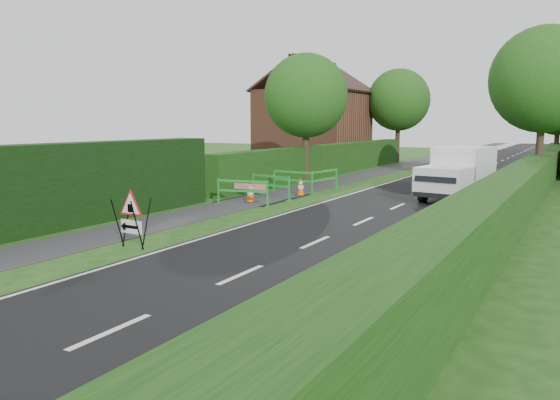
% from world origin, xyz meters
% --- Properties ---
extents(ground, '(120.00, 120.00, 0.00)m').
position_xyz_m(ground, '(0.00, 0.00, 0.00)').
color(ground, '#1B4614').
rests_on(ground, ground).
extents(road_surface, '(6.00, 90.00, 0.02)m').
position_xyz_m(road_surface, '(2.50, 35.00, 0.00)').
color(road_surface, black).
rests_on(road_surface, ground).
extents(footpath, '(2.00, 90.00, 0.02)m').
position_xyz_m(footpath, '(-3.00, 35.00, 0.01)').
color(footpath, '#2D2D30').
rests_on(footpath, ground).
extents(hedge_west_far, '(1.00, 24.00, 1.80)m').
position_xyz_m(hedge_west_far, '(-5.00, 22.00, 0.00)').
color(hedge_west_far, '#14380F').
rests_on(hedge_west_far, ground).
extents(hedge_east, '(1.20, 50.00, 1.50)m').
position_xyz_m(hedge_east, '(6.50, 16.00, 0.00)').
color(hedge_east, '#14380F').
rests_on(hedge_east, ground).
extents(house_west, '(7.50, 7.40, 7.88)m').
position_xyz_m(house_west, '(-10.00, 30.00, 2.90)').
color(house_west, brown).
rests_on(house_west, ground).
extents(tree_nw, '(4.40, 4.40, 6.70)m').
position_xyz_m(tree_nw, '(-4.60, 18.00, 4.48)').
color(tree_nw, '#2D2116').
rests_on(tree_nw, ground).
extents(tree_ne, '(5.20, 5.20, 7.79)m').
position_xyz_m(tree_ne, '(6.40, 22.00, 5.17)').
color(tree_ne, '#2D2116').
rests_on(tree_ne, ground).
extents(tree_fw, '(4.80, 4.80, 7.24)m').
position_xyz_m(tree_fw, '(-4.60, 34.00, 4.83)').
color(tree_fw, '#2D2116').
rests_on(tree_fw, ground).
extents(tree_fe, '(4.20, 4.20, 6.33)m').
position_xyz_m(tree_fe, '(6.40, 38.00, 4.22)').
color(tree_fe, '#2D2116').
rests_on(tree_fe, ground).
extents(triangle_sign, '(0.87, 0.87, 1.24)m').
position_xyz_m(triangle_sign, '(-1.20, 1.67, 0.86)').
color(triangle_sign, black).
rests_on(triangle_sign, ground).
extents(works_van, '(2.39, 4.80, 2.10)m').
position_xyz_m(works_van, '(4.02, 14.59, 1.11)').
color(works_van, silver).
rests_on(works_van, ground).
extents(traffic_cone_0, '(0.38, 0.38, 0.79)m').
position_xyz_m(traffic_cone_0, '(5.18, 11.89, 0.39)').
color(traffic_cone_0, black).
rests_on(traffic_cone_0, ground).
extents(traffic_cone_1, '(0.38, 0.38, 0.79)m').
position_xyz_m(traffic_cone_1, '(5.08, 13.57, 0.39)').
color(traffic_cone_1, black).
rests_on(traffic_cone_1, ground).
extents(traffic_cone_2, '(0.38, 0.38, 0.79)m').
position_xyz_m(traffic_cone_2, '(4.78, 15.34, 0.39)').
color(traffic_cone_2, black).
rests_on(traffic_cone_2, ground).
extents(traffic_cone_3, '(0.38, 0.38, 0.79)m').
position_xyz_m(traffic_cone_3, '(-2.85, 9.77, 0.39)').
color(traffic_cone_3, black).
rests_on(traffic_cone_3, ground).
extents(traffic_cone_4, '(0.38, 0.38, 0.79)m').
position_xyz_m(traffic_cone_4, '(-2.04, 12.46, 0.39)').
color(traffic_cone_4, black).
rests_on(traffic_cone_4, ground).
extents(ped_barrier_0, '(2.09, 0.72, 1.00)m').
position_xyz_m(ped_barrier_0, '(-2.69, 8.97, 0.63)').
color(ped_barrier_0, green).
rests_on(ped_barrier_0, ground).
extents(ped_barrier_1, '(2.09, 0.79, 1.00)m').
position_xyz_m(ped_barrier_1, '(-2.72, 11.09, 0.63)').
color(ped_barrier_1, green).
rests_on(ped_barrier_1, ground).
extents(ped_barrier_2, '(2.08, 0.49, 1.00)m').
position_xyz_m(ped_barrier_2, '(-2.85, 13.26, 0.63)').
color(ped_barrier_2, green).
rests_on(ped_barrier_2, ground).
extents(ped_barrier_3, '(0.67, 2.09, 1.00)m').
position_xyz_m(ped_barrier_3, '(-1.77, 14.28, 0.63)').
color(ped_barrier_3, green).
rests_on(ped_barrier_3, ground).
extents(redwhite_plank, '(1.50, 0.16, 0.25)m').
position_xyz_m(redwhite_plank, '(-3.68, 11.02, 0.00)').
color(redwhite_plank, red).
rests_on(redwhite_plank, ground).
extents(hatchback_car, '(2.61, 4.29, 1.36)m').
position_xyz_m(hatchback_car, '(1.95, 26.48, 0.68)').
color(hatchback_car, silver).
rests_on(hatchback_car, ground).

